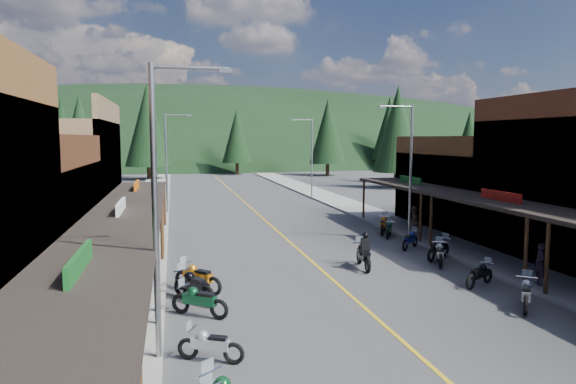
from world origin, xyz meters
TOP-DOWN VIEW (x-y plane):
  - ground at (0.00, 0.00)m, footprint 220.00×220.00m
  - centerline at (0.00, 20.00)m, footprint 0.15×90.00m
  - sidewalk_west at (-8.70, 20.00)m, footprint 3.40×94.00m
  - sidewalk_east at (8.70, 20.00)m, footprint 3.40×94.00m
  - shop_west_3 at (-13.78, 11.30)m, footprint 10.90×10.20m
  - shop_east_3 at (13.75, 11.30)m, footprint 10.90×10.20m
  - streetlight_0 at (-6.95, -6.00)m, footprint 2.16×0.18m
  - streetlight_1 at (-6.95, 22.00)m, footprint 2.16×0.18m
  - streetlight_2 at (6.95, 8.00)m, footprint 2.16×0.18m
  - streetlight_3 at (6.95, 30.00)m, footprint 2.16×0.18m
  - ridge_hill at (0.00, 135.00)m, footprint 310.00×140.00m
  - pine_1 at (-24.00, 70.00)m, footprint 5.88×5.88m
  - pine_2 at (-10.00, 58.00)m, footprint 6.72×6.72m
  - pine_3 at (4.00, 66.00)m, footprint 5.04×5.04m
  - pine_4 at (18.00, 60.00)m, footprint 5.88×5.88m
  - pine_5 at (34.00, 72.00)m, footprint 6.72×6.72m
  - pine_6 at (46.00, 64.00)m, footprint 5.04×5.04m
  - pine_7 at (-32.00, 76.00)m, footprint 5.88×5.88m
  - pine_8 at (-22.00, 40.00)m, footprint 4.48×4.48m
  - pine_9 at (24.00, 45.00)m, footprint 4.93×4.93m
  - pine_10 at (-18.00, 50.00)m, footprint 5.38×5.38m
  - pine_11 at (20.00, 38.00)m, footprint 5.82×5.82m
  - bike_west_5 at (-5.73, -6.32)m, footprint 1.94×1.38m
  - bike_west_6 at (-5.83, -2.64)m, footprint 2.17×1.84m
  - bike_west_7 at (-5.95, -0.98)m, footprint 1.95×2.38m
  - bike_west_8 at (-5.75, 0.17)m, footprint 2.18×2.19m
  - bike_east_6 at (5.56, -4.41)m, footprint 1.89×2.14m
  - bike_east_7 at (5.59, -1.53)m, footprint 1.99×1.46m
  - bike_east_8 at (5.81, 2.10)m, footprint 1.56×2.23m
  - bike_east_9 at (6.34, 3.16)m, footprint 2.16×1.79m
  - bike_east_10 at (6.05, 5.73)m, footprint 1.88×1.77m
  - bike_east_11 at (6.29, 9.10)m, footprint 1.50×1.96m
  - bike_east_12 at (6.40, 10.22)m, footprint 1.72×2.31m
  - rider_on_bike at (1.99, 2.26)m, footprint 1.09×2.43m
  - pedestrian_east_a at (7.80, -2.29)m, footprint 0.54×0.70m
  - pedestrian_east_b at (7.47, 8.23)m, footprint 0.98×0.66m

SIDE VIEW (x-z plane):
  - ground at x=0.00m, z-range 0.00..0.00m
  - ridge_hill at x=0.00m, z-range -30.00..30.00m
  - centerline at x=0.00m, z-range 0.00..0.01m
  - sidewalk_west at x=-8.70m, z-range 0.00..0.15m
  - sidewalk_east at x=8.70m, z-range 0.00..0.15m
  - bike_west_5 at x=-5.73m, z-range 0.00..1.06m
  - bike_east_11 at x=6.29m, z-range 0.00..1.08m
  - bike_east_7 at x=5.59m, z-range 0.00..1.09m
  - bike_east_10 at x=6.05m, z-range 0.00..1.11m
  - bike_east_9 at x=6.34m, z-range 0.00..1.22m
  - bike_east_8 at x=5.81m, z-range 0.00..1.22m
  - bike_west_6 at x=-5.83m, z-range 0.00..1.23m
  - bike_east_6 at x=5.56m, z-range 0.00..1.23m
  - bike_east_12 at x=6.40m, z-range 0.00..1.27m
  - bike_west_8 at x=-5.75m, z-range 0.00..1.33m
  - bike_west_7 at x=-5.95m, z-range 0.00..1.34m
  - rider_on_bike at x=1.99m, z-range -0.18..1.61m
  - pedestrian_east_a at x=7.80m, z-range 0.15..1.85m
  - pedestrian_east_b at x=7.47m, z-range 0.15..2.03m
  - shop_east_3 at x=13.75m, z-range -0.57..5.63m
  - shop_west_3 at x=-13.78m, z-range -0.58..7.62m
  - streetlight_0 at x=-6.95m, z-range 0.46..8.46m
  - streetlight_1 at x=-6.95m, z-range 0.46..8.46m
  - streetlight_2 at x=6.95m, z-range 0.46..8.46m
  - streetlight_3 at x=6.95m, z-range 0.46..8.46m
  - pine_8 at x=-22.00m, z-range 0.98..10.98m
  - pine_9 at x=24.00m, z-range 0.98..11.78m
  - pine_3 at x=4.00m, z-range 0.98..11.98m
  - pine_6 at x=46.00m, z-range 0.98..11.98m
  - pine_10 at x=-18.00m, z-range 0.98..12.58m
  - pine_11 at x=20.00m, z-range 0.99..13.39m
  - pine_1 at x=-24.00m, z-range 0.99..13.49m
  - pine_4 at x=18.00m, z-range 0.99..13.49m
  - pine_7 at x=-32.00m, z-range 0.99..13.49m
  - pine_2 at x=-10.00m, z-range 0.99..14.99m
  - pine_5 at x=34.00m, z-range 0.99..14.99m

